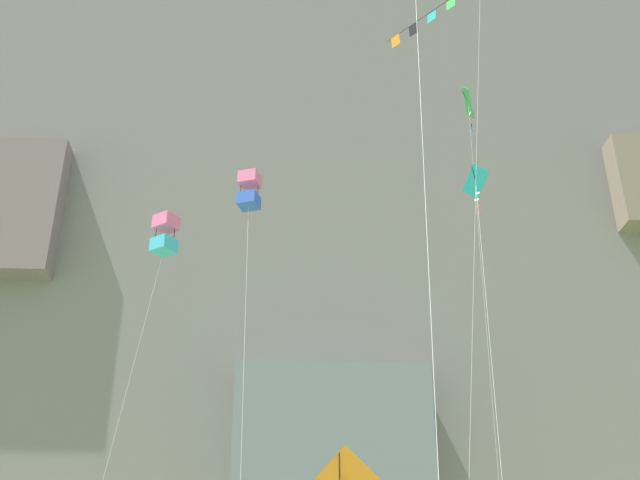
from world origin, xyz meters
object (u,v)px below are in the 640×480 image
at_px(kite_banner_front_field, 435,38).
at_px(kite_diamond_mid_center, 469,115).
at_px(kite_box_upper_right, 165,235).
at_px(kite_diamond_high_right, 478,210).
at_px(kite_box_high_center, 249,192).

bearing_deg(kite_banner_front_field, kite_diamond_mid_center, 69.15).
height_order(kite_box_upper_right, kite_diamond_mid_center, kite_diamond_mid_center).
relative_size(kite_diamond_high_right, kite_diamond_mid_center, 0.58).
xyz_separation_m(kite_box_high_center, kite_diamond_mid_center, (12.50, 12.81, 13.44)).
bearing_deg(kite_box_high_center, kite_diamond_high_right, -4.80).
xyz_separation_m(kite_banner_front_field, kite_diamond_mid_center, (4.86, 12.76, 5.47)).
bearing_deg(kite_banner_front_field, kite_box_upper_right, 159.88).
height_order(kite_box_high_center, kite_diamond_mid_center, kite_diamond_mid_center).
xyz_separation_m(kite_box_upper_right, kite_diamond_mid_center, (16.18, 8.62, 13.22)).
height_order(kite_box_high_center, kite_box_upper_right, kite_box_upper_right).
xyz_separation_m(kite_banner_front_field, kite_box_upper_right, (-11.32, 4.15, -7.75)).
bearing_deg(kite_diamond_high_right, kite_banner_front_field, 139.44).
bearing_deg(kite_box_upper_right, kite_box_high_center, -48.73).
bearing_deg(kite_banner_front_field, kite_box_high_center, -179.61).
distance_m(kite_box_upper_right, kite_diamond_high_right, 13.22).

